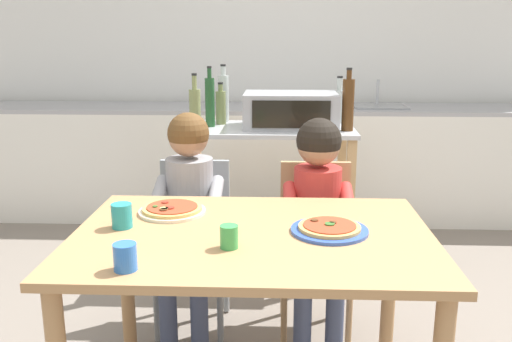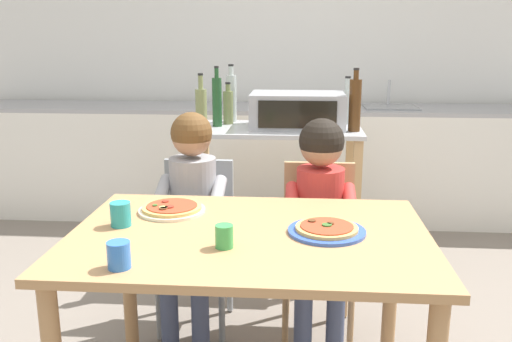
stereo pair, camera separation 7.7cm
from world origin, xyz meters
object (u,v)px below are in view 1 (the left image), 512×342
object	(u,v)px
bottle_brown_beer	(210,101)
bottle_slim_sauce	(339,105)
kitchen_island_cart	(268,175)
drinking_cup_green	(229,237)
drinking_cup_teal	(122,216)
pizza_plate_blue_rimmed	(329,229)
dining_chair_right	(315,234)
child_in_red_shirt	(318,201)
bottle_tall_green_wine	(223,97)
bottle_dark_olive_oil	(221,107)
bottle_squat_spirits	(348,104)
drinking_cup_blue	(125,257)
pizza_plate_cream	(172,210)
toaster_oven	(290,110)
dining_table	(253,259)
child_in_grey_shirt	(188,199)
dining_chair_left	(193,232)
bottle_clear_vinegar	(195,110)

from	to	relation	value
bottle_brown_beer	bottle_slim_sauce	size ratio (longest dim) A/B	1.23
kitchen_island_cart	drinking_cup_green	distance (m)	1.58
drinking_cup_teal	pizza_plate_blue_rimmed	bearing A→B (deg)	-1.23
bottle_slim_sauce	dining_chair_right	bearing A→B (deg)	-101.84
child_in_red_shirt	bottle_tall_green_wine	bearing A→B (deg)	116.75
bottle_dark_olive_oil	bottle_tall_green_wine	distance (m)	0.11
kitchen_island_cart	pizza_plate_blue_rimmed	xyz separation A→B (m)	(0.24, -1.40, 0.17)
pizza_plate_blue_rimmed	drinking_cup_green	xyz separation A→B (m)	(-0.34, -0.16, 0.03)
bottle_tall_green_wine	pizza_plate_blue_rimmed	world-z (taller)	bottle_tall_green_wine
bottle_squat_spirits	drinking_cup_blue	size ratio (longest dim) A/B	4.36
bottle_slim_sauce	pizza_plate_cream	xyz separation A→B (m)	(-0.79, -1.40, -0.24)
drinking_cup_teal	kitchen_island_cart	bearing A→B (deg)	70.03
bottle_brown_beer	dining_chair_right	world-z (taller)	bottle_brown_beer
bottle_slim_sauce	drinking_cup_green	xyz separation A→B (m)	(-0.53, -1.75, -0.22)
pizza_plate_blue_rimmed	child_in_red_shirt	bearing A→B (deg)	89.99
bottle_tall_green_wine	pizza_plate_cream	bearing A→B (deg)	-92.59
bottle_slim_sauce	child_in_red_shirt	world-z (taller)	bottle_slim_sauce
toaster_oven	dining_table	world-z (taller)	toaster_oven
bottle_brown_beer	child_in_grey_shirt	world-z (taller)	bottle_brown_beer
bottle_dark_olive_oil	drinking_cup_teal	distance (m)	1.53
pizza_plate_cream	drinking_cup_blue	size ratio (longest dim) A/B	3.18
drinking_cup_teal	dining_chair_right	bearing A→B (deg)	41.30
bottle_dark_olive_oil	dining_chair_left	xyz separation A→B (m)	(-0.06, -0.83, -0.51)
bottle_slim_sauce	drinking_cup_blue	world-z (taller)	bottle_slim_sauce
kitchen_island_cart	dining_chair_right	world-z (taller)	kitchen_island_cart
dining_table	drinking_cup_blue	distance (m)	0.51
dining_table	drinking_cup_teal	size ratio (longest dim) A/B	14.23
drinking_cup_green	bottle_brown_beer	bearing A→B (deg)	99.12
bottle_brown_beer	bottle_clear_vinegar	world-z (taller)	bottle_brown_beer
child_in_grey_shirt	child_in_red_shirt	size ratio (longest dim) A/B	1.02
drinking_cup_blue	child_in_grey_shirt	bearing A→B (deg)	87.77
bottle_slim_sauce	child_in_red_shirt	xyz separation A→B (m)	(-0.19, -1.03, -0.31)
child_in_grey_shirt	child_in_red_shirt	xyz separation A→B (m)	(0.60, -0.01, 0.00)
kitchen_island_cart	child_in_red_shirt	distance (m)	0.89
drinking_cup_blue	dining_chair_right	bearing A→B (deg)	58.19
bottle_clear_vinegar	bottle_slim_sauce	bearing A→B (deg)	25.83
bottle_squat_spirits	kitchen_island_cart	bearing A→B (deg)	168.05
child_in_red_shirt	pizza_plate_blue_rimmed	xyz separation A→B (m)	(-0.00, -0.56, 0.07)
dining_chair_right	pizza_plate_blue_rimmed	world-z (taller)	dining_chair_right
bottle_dark_olive_oil	pizza_plate_blue_rimmed	distance (m)	1.63
dining_chair_left	bottle_squat_spirits	bearing A→B (deg)	37.39
toaster_oven	bottle_slim_sauce	size ratio (longest dim) A/B	1.89
kitchen_island_cart	child_in_grey_shirt	xyz separation A→B (m)	(-0.35, -0.83, 0.10)
kitchen_island_cart	pizza_plate_cream	world-z (taller)	kitchen_island_cart
bottle_squat_spirits	bottle_brown_beer	bearing A→B (deg)	172.03
child_in_red_shirt	dining_chair_left	bearing A→B (deg)	167.81
bottle_dark_olive_oil	toaster_oven	bearing A→B (deg)	-13.04
toaster_oven	bottle_brown_beer	size ratio (longest dim) A/B	1.53
dining_table	child_in_red_shirt	size ratio (longest dim) A/B	1.22
toaster_oven	drinking_cup_teal	distance (m)	1.55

